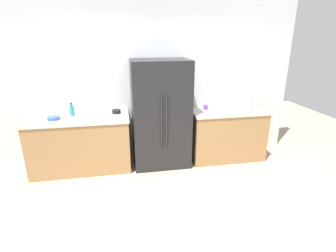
# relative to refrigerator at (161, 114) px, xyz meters

# --- Properties ---
(ground_plane) EXTENTS (10.31, 10.31, 0.00)m
(ground_plane) POSITION_rel_refrigerator_xyz_m (-0.09, -1.39, -0.89)
(ground_plane) COLOR tan
(kitchen_back_panel) EXTENTS (5.16, 0.10, 2.86)m
(kitchen_back_panel) POSITION_rel_refrigerator_xyz_m (-0.09, 0.40, 0.54)
(kitchen_back_panel) COLOR silver
(kitchen_back_panel) RESTS_ON ground_plane
(counter_left) EXTENTS (1.59, 0.68, 0.90)m
(counter_left) POSITION_rel_refrigerator_xyz_m (-1.33, 0.02, -0.44)
(counter_left) COLOR #9E7247
(counter_left) RESTS_ON ground_plane
(counter_right) EXTENTS (1.32, 0.68, 0.90)m
(counter_right) POSITION_rel_refrigerator_xyz_m (1.19, 0.02, -0.44)
(counter_right) COLOR #9E7247
(counter_right) RESTS_ON ground_plane
(refrigerator) EXTENTS (0.94, 0.69, 1.78)m
(refrigerator) POSITION_rel_refrigerator_xyz_m (0.00, 0.00, 0.00)
(refrigerator) COLOR black
(refrigerator) RESTS_ON ground_plane
(toaster) EXTENTS (0.23, 0.17, 0.20)m
(toaster) POSITION_rel_refrigerator_xyz_m (1.23, -0.02, 0.11)
(toaster) COLOR silver
(toaster) RESTS_ON counter_right
(rice_cooker) EXTENTS (0.27, 0.27, 0.33)m
(rice_cooker) POSITION_rel_refrigerator_xyz_m (1.53, 0.08, 0.16)
(rice_cooker) COLOR silver
(rice_cooker) RESTS_ON counter_right
(bottle_a) EXTENTS (0.08, 0.08, 0.21)m
(bottle_a) POSITION_rel_refrigerator_xyz_m (-1.43, 0.15, 0.10)
(bottle_a) COLOR teal
(bottle_a) RESTS_ON counter_left
(cup_a) EXTENTS (0.08, 0.08, 0.09)m
(cup_a) POSITION_rel_refrigerator_xyz_m (0.82, 0.11, 0.05)
(cup_a) COLOR purple
(cup_a) RESTS_ON counter_right
(cup_b) EXTENTS (0.09, 0.09, 0.07)m
(cup_b) POSITION_rel_refrigerator_xyz_m (1.29, 0.19, 0.05)
(cup_b) COLOR orange
(cup_b) RESTS_ON counter_right
(bowl_a) EXTENTS (0.14, 0.14, 0.06)m
(bowl_a) POSITION_rel_refrigerator_xyz_m (-0.73, 0.16, 0.04)
(bowl_a) COLOR black
(bowl_a) RESTS_ON counter_left
(bowl_b) EXTENTS (0.19, 0.19, 0.05)m
(bowl_b) POSITION_rel_refrigerator_xyz_m (-1.68, -0.02, 0.03)
(bowl_b) COLOR blue
(bowl_b) RESTS_ON counter_left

